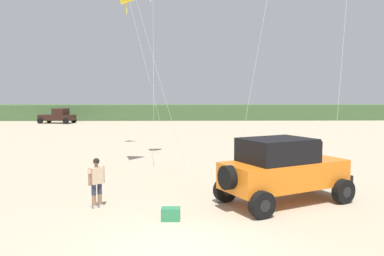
% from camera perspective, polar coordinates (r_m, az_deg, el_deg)
% --- Properties ---
extents(ground_plane, '(220.00, 220.00, 0.00)m').
position_cam_1_polar(ground_plane, '(9.55, -2.05, -17.98)').
color(ground_plane, tan).
extents(dune_ridge, '(90.00, 8.06, 2.28)m').
position_cam_1_polar(dune_ridge, '(59.65, -4.85, 2.43)').
color(dune_ridge, '#426038').
rests_on(dune_ridge, ground_plane).
extents(jeep, '(5.00, 4.03, 2.26)m').
position_cam_1_polar(jeep, '(13.52, 13.47, -5.93)').
color(jeep, orange).
rests_on(jeep, ground_plane).
extents(person_watching, '(0.47, 0.47, 1.67)m').
position_cam_1_polar(person_watching, '(13.00, -14.14, -7.57)').
color(person_watching, '#8C664C').
rests_on(person_watching, ground_plane).
extents(cooler_box, '(0.57, 0.37, 0.38)m').
position_cam_1_polar(cooler_box, '(11.61, -3.21, -12.77)').
color(cooler_box, '#2D7F51').
rests_on(cooler_box, ground_plane).
extents(distant_pickup, '(4.90, 3.28, 1.98)m').
position_cam_1_polar(distant_pickup, '(53.70, -19.47, 1.67)').
color(distant_pickup, black).
rests_on(distant_pickup, ground_plane).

